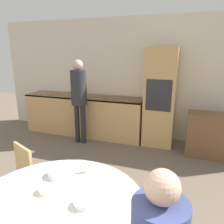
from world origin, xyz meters
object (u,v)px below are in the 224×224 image
oven_unit (160,98)px  dining_table (58,223)px  sideboard (220,136)px  bowl_near (58,174)px  bowl_centre (83,204)px  person_standing (79,92)px  chair_far_left (17,179)px  bowl_far (46,190)px

oven_unit → dining_table: size_ratio=1.40×
sideboard → bowl_near: size_ratio=6.60×
bowl_near → bowl_centre: bowl_near is taller
bowl_near → bowl_centre: bearing=-35.5°
oven_unit → sideboard: oven_unit is taller
person_standing → bowl_centre: (1.40, -2.64, -0.31)m
person_standing → sideboard: bearing=5.1°
person_standing → bowl_near: 2.56m
dining_table → bowl_near: (-0.20, 0.33, 0.22)m
chair_far_left → person_standing: bearing=122.9°
oven_unit → bowl_far: 3.15m
chair_far_left → sideboard: bearing=70.1°
chair_far_left → bowl_near: bearing=12.0°
chair_far_left → dining_table: bearing=-5.1°
person_standing → bowl_centre: 3.01m
sideboard → bowl_near: (-1.72, -2.59, 0.38)m
sideboard → chair_far_left: (-2.36, -2.45, 0.09)m
dining_table → bowl_centre: 0.31m
bowl_far → sideboard: bearing=59.4°
person_standing → bowl_centre: size_ratio=12.04×
oven_unit → chair_far_left: 3.02m
chair_far_left → person_standing: 2.31m
oven_unit → bowl_near: bearing=-101.5°
chair_far_left → bowl_centre: 1.18m
bowl_near → person_standing: bearing=112.9°
sideboard → chair_far_left: 3.40m
dining_table → bowl_centre: bowl_centre is taller
sideboard → bowl_near: 3.13m
bowl_near → bowl_centre: size_ratio=1.22×
oven_unit → person_standing: (-1.57, -0.51, 0.10)m
chair_far_left → bowl_far: chair_far_left is taller
sideboard → chair_far_left: chair_far_left is taller
dining_table → bowl_near: 0.45m
sideboard → oven_unit: bearing=166.9°
chair_far_left → bowl_far: bearing=-4.9°
dining_table → chair_far_left: 0.97m
chair_far_left → person_standing: size_ratio=0.50×
sideboard → person_standing: 2.80m
oven_unit → dining_table: oven_unit is taller
sideboard → dining_table: bearing=-117.5°
person_standing → bowl_centre: bearing=-62.0°
bowl_centre → person_standing: bearing=118.0°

